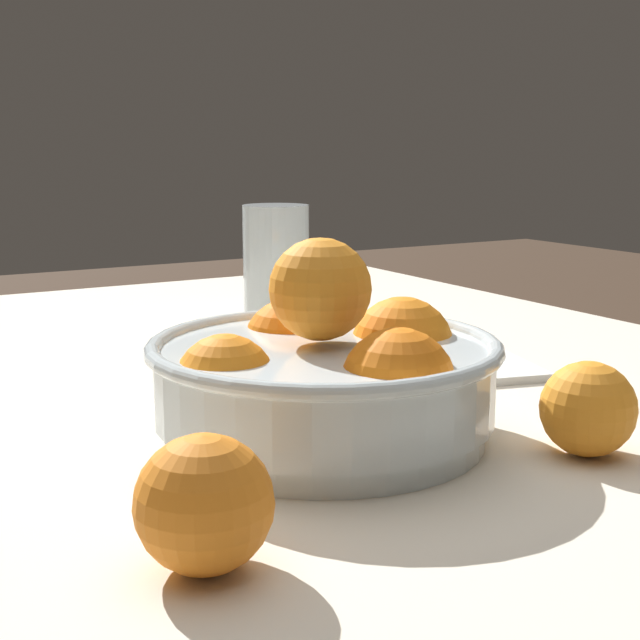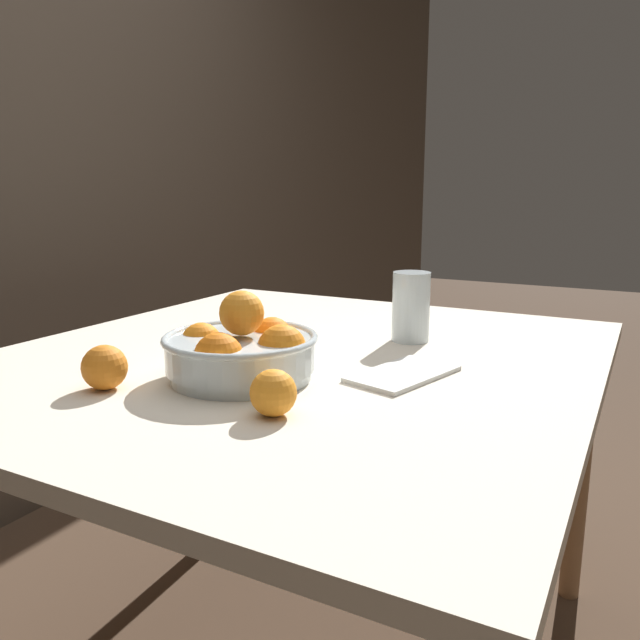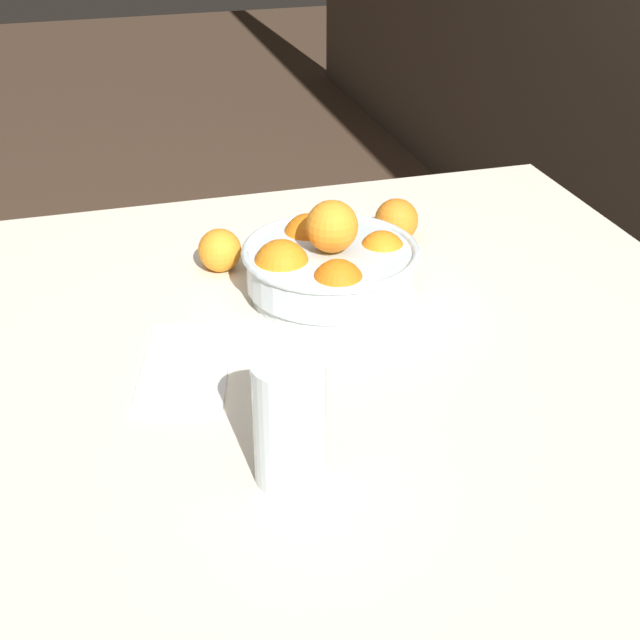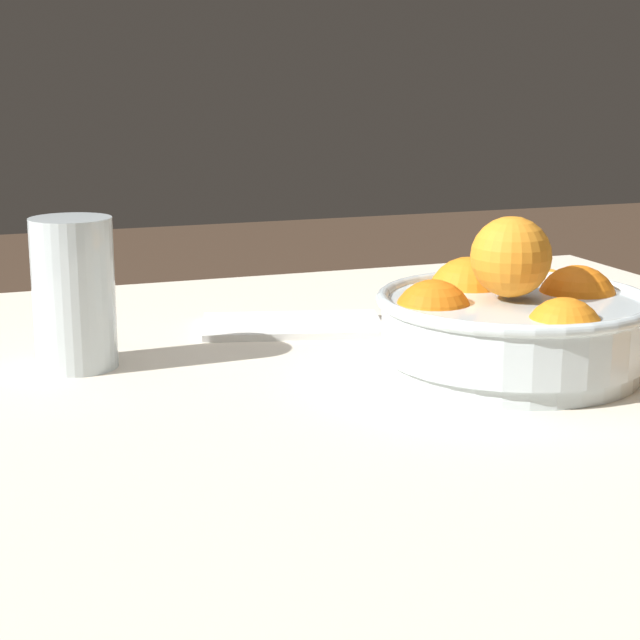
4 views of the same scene
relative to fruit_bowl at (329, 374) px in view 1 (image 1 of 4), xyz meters
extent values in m
cube|color=beige|center=(0.19, 0.00, -0.07)|extent=(1.23, 1.12, 0.03)
cylinder|color=#936B47|center=(0.74, -0.49, -0.43)|extent=(0.05, 0.05, 0.69)
cylinder|color=silver|center=(0.00, 0.00, -0.04)|extent=(0.24, 0.24, 0.02)
cylinder|color=silver|center=(0.00, 0.00, -0.01)|extent=(0.25, 0.25, 0.05)
torus|color=silver|center=(0.00, 0.00, 0.02)|extent=(0.27, 0.27, 0.01)
sphere|color=orange|center=(0.08, -0.01, 0.01)|extent=(0.08, 0.08, 0.08)
sphere|color=orange|center=(0.00, 0.09, 0.00)|extent=(0.07, 0.07, 0.07)
sphere|color=orange|center=(-0.08, -0.01, 0.01)|extent=(0.08, 0.08, 0.08)
sphere|color=orange|center=(0.01, -0.07, 0.01)|extent=(0.08, 0.08, 0.08)
sphere|color=orange|center=(0.01, 0.00, 0.06)|extent=(0.08, 0.08, 0.08)
cylinder|color=#F4A314|center=(0.39, -0.16, 0.01)|extent=(0.07, 0.07, 0.12)
cylinder|color=silver|center=(0.39, -0.16, 0.02)|extent=(0.08, 0.08, 0.15)
sphere|color=orange|center=(-0.15, 0.17, -0.01)|extent=(0.07, 0.07, 0.07)
sphere|color=orange|center=(-0.13, -0.14, -0.02)|extent=(0.07, 0.07, 0.07)
cube|color=white|center=(0.14, -0.24, -0.05)|extent=(0.22, 0.16, 0.01)
camera|label=1|loc=(-0.56, 0.33, 0.17)|focal=50.00mm
camera|label=2|loc=(-0.85, -0.60, 0.27)|focal=35.00mm
camera|label=3|loc=(1.14, -0.34, 0.60)|focal=50.00mm
camera|label=4|loc=(0.51, 0.88, 0.24)|focal=60.00mm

